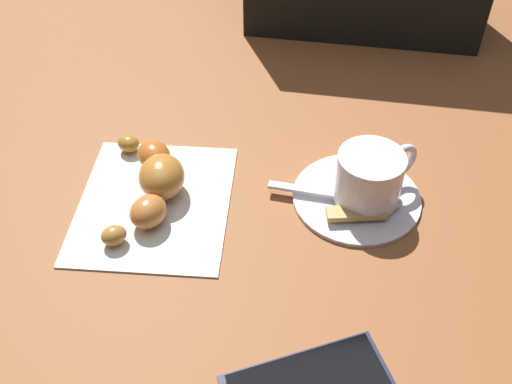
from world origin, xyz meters
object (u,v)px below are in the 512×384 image
object	(u,v)px
saucer	(358,199)
teaspoon	(357,197)
espresso_cup	(371,177)
sugar_packet	(356,213)
croissant	(154,179)
napkin	(154,202)

from	to	relation	value
saucer	teaspoon	xyz separation A→B (m)	(-0.00, -0.00, 0.01)
espresso_cup	teaspoon	size ratio (longest dim) A/B	0.69
saucer	sugar_packet	distance (m)	0.03
espresso_cup	croissant	xyz separation A→B (m)	(-0.22, 0.05, -0.02)
espresso_cup	napkin	distance (m)	0.22
espresso_cup	napkin	world-z (taller)	espresso_cup
sugar_packet	teaspoon	bearing A→B (deg)	79.62
saucer	sugar_packet	bearing A→B (deg)	-110.49
croissant	napkin	bearing A→B (deg)	-98.60
saucer	sugar_packet	xyz separation A→B (m)	(-0.01, -0.03, 0.01)
sugar_packet	saucer	bearing A→B (deg)	75.57
espresso_cup	teaspoon	world-z (taller)	espresso_cup
teaspoon	espresso_cup	bearing A→B (deg)	13.08
napkin	espresso_cup	bearing A→B (deg)	-8.78
napkin	croissant	size ratio (longest dim) A/B	1.10
saucer	espresso_cup	bearing A→B (deg)	-10.61
napkin	croissant	world-z (taller)	croissant
saucer	sugar_packet	size ratio (longest dim) A/B	2.22
teaspoon	napkin	bearing A→B (deg)	169.91
sugar_packet	napkin	world-z (taller)	sugar_packet
espresso_cup	croissant	bearing A→B (deg)	167.30
napkin	croissant	xyz separation A→B (m)	(0.00, 0.01, 0.02)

